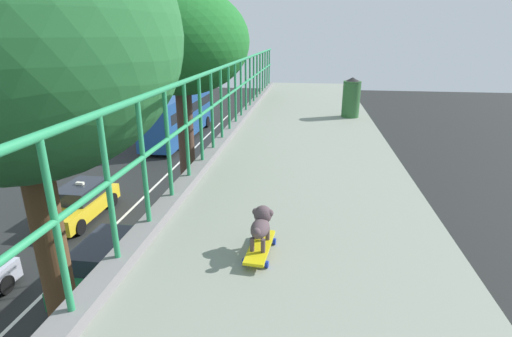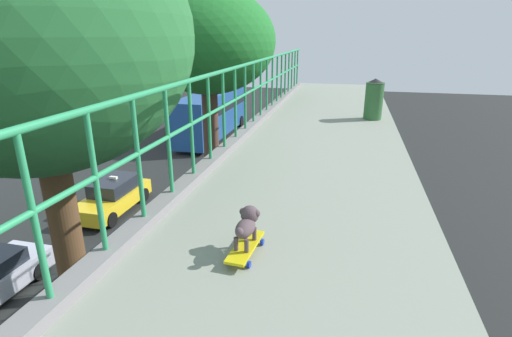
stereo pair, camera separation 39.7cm
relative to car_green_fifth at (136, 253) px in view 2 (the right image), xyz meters
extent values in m
cylinder|color=#298F57|center=(5.11, -8.82, 6.22)|extent=(0.04, 0.04, 1.11)
cylinder|color=#298F57|center=(5.11, -8.21, 6.22)|extent=(0.04, 0.04, 1.11)
cylinder|color=#298F57|center=(5.11, -7.60, 6.22)|extent=(0.04, 0.04, 1.11)
cylinder|color=#298F57|center=(5.11, -6.99, 6.22)|extent=(0.04, 0.04, 1.11)
cylinder|color=#298F57|center=(5.11, -6.38, 6.22)|extent=(0.04, 0.04, 1.11)
cylinder|color=#298F57|center=(5.11, -5.77, 6.22)|extent=(0.04, 0.04, 1.11)
cylinder|color=#298F57|center=(5.11, -5.16, 6.22)|extent=(0.04, 0.04, 1.11)
cylinder|color=#298F57|center=(5.11, -4.55, 6.22)|extent=(0.04, 0.04, 1.11)
cylinder|color=#298F57|center=(5.11, -3.94, 6.22)|extent=(0.04, 0.04, 1.11)
cylinder|color=#298F57|center=(5.11, -3.34, 6.22)|extent=(0.04, 0.04, 1.11)
cylinder|color=#298F57|center=(5.11, -2.73, 6.22)|extent=(0.04, 0.04, 1.11)
cylinder|color=#298F57|center=(5.11, -2.12, 6.22)|extent=(0.04, 0.04, 1.11)
cylinder|color=#298F57|center=(5.11, -1.51, 6.22)|extent=(0.04, 0.04, 1.11)
cylinder|color=#298F57|center=(5.11, -0.90, 6.22)|extent=(0.04, 0.04, 1.11)
cylinder|color=#298F57|center=(5.11, -0.29, 6.22)|extent=(0.04, 0.04, 1.11)
cylinder|color=#298F57|center=(5.11, 0.32, 6.22)|extent=(0.04, 0.04, 1.11)
cylinder|color=#298F57|center=(5.11, 0.93, 6.22)|extent=(0.04, 0.04, 1.11)
cylinder|color=#298F57|center=(5.11, 1.54, 6.22)|extent=(0.04, 0.04, 1.11)
cylinder|color=#298F57|center=(5.11, 2.15, 6.22)|extent=(0.04, 0.04, 1.11)
cylinder|color=#298F57|center=(5.11, 2.75, 6.22)|extent=(0.04, 0.04, 1.11)
cylinder|color=black|center=(-2.97, -1.26, -0.40)|extent=(0.20, 0.61, 0.61)
cylinder|color=black|center=(-4.61, -1.26, -0.40)|extent=(0.20, 0.61, 0.61)
cube|color=#1C703B|center=(0.00, 0.04, -0.18)|extent=(1.83, 4.42, 0.63)
cube|color=#1E232B|center=(0.00, -0.09, 0.45)|extent=(1.55, 2.41, 0.62)
cylinder|color=black|center=(0.88, 1.35, -0.37)|extent=(0.22, 0.66, 0.66)
cylinder|color=black|center=(-0.88, 1.35, -0.37)|extent=(0.22, 0.66, 0.66)
cylinder|color=black|center=(0.88, -1.28, -0.37)|extent=(0.22, 0.66, 0.66)
cylinder|color=black|center=(-0.88, -1.28, -0.37)|extent=(0.22, 0.66, 0.66)
cube|color=gold|center=(-3.57, 4.10, -0.12)|extent=(1.70, 4.29, 0.68)
cube|color=#1E232B|center=(-3.57, 4.38, 0.52)|extent=(1.47, 2.29, 0.61)
cube|color=silver|center=(-3.57, 4.38, 0.89)|extent=(0.36, 0.16, 0.12)
cylinder|color=black|center=(-2.76, 2.69, -0.36)|extent=(0.20, 0.67, 0.67)
cylinder|color=black|center=(-4.38, 2.69, -0.36)|extent=(0.20, 0.67, 0.67)
cylinder|color=black|center=(-2.76, 5.52, -0.36)|extent=(0.20, 0.67, 0.67)
cylinder|color=black|center=(-4.38, 5.52, -0.36)|extent=(0.20, 0.67, 0.67)
cube|color=navy|center=(-3.69, 18.67, 1.23)|extent=(2.41, 11.25, 3.30)
cube|color=black|center=(-3.69, 18.67, 1.81)|extent=(2.43, 10.35, 0.70)
cylinder|color=black|center=(-2.53, 22.60, -0.22)|extent=(0.28, 0.96, 0.96)
cylinder|color=black|center=(-4.84, 22.60, -0.22)|extent=(0.28, 0.96, 0.96)
cylinder|color=black|center=(-2.53, 15.58, -0.22)|extent=(0.28, 0.96, 0.96)
cylinder|color=black|center=(-4.84, 15.58, -0.22)|extent=(0.28, 0.96, 0.96)
cylinder|color=brown|center=(3.00, -6.27, 2.72)|extent=(0.43, 0.43, 6.84)
ellipsoid|color=#286934|center=(3.00, -6.27, 7.25)|extent=(4.03, 4.03, 3.47)
cylinder|color=#4F382C|center=(2.92, 0.15, 2.66)|extent=(0.47, 0.47, 6.72)
ellipsoid|color=#206E2A|center=(2.92, 0.15, 7.07)|extent=(3.81, 3.81, 2.91)
cube|color=gold|center=(6.17, -7.86, 5.63)|extent=(0.20, 0.56, 0.02)
cylinder|color=#152DA8|center=(6.27, -7.69, 5.59)|extent=(0.03, 0.06, 0.05)
cylinder|color=#152DA8|center=(6.09, -7.68, 5.59)|extent=(0.03, 0.06, 0.05)
cylinder|color=#152DA8|center=(6.24, -8.05, 5.59)|extent=(0.03, 0.06, 0.05)
cylinder|color=#152DA8|center=(6.06, -8.03, 5.59)|extent=(0.03, 0.06, 0.05)
cylinder|color=#4F3F43|center=(6.22, -7.76, 5.70)|extent=(0.04, 0.04, 0.11)
cylinder|color=#4F3F43|center=(6.13, -7.75, 5.70)|extent=(0.04, 0.04, 0.11)
cylinder|color=#4F3F43|center=(6.20, -7.96, 5.70)|extent=(0.04, 0.04, 0.11)
cylinder|color=#4F3F43|center=(6.12, -7.95, 5.70)|extent=(0.04, 0.04, 0.11)
ellipsoid|color=#4F3F43|center=(6.17, -7.86, 5.80)|extent=(0.17, 0.28, 0.13)
sphere|color=#4F3F43|center=(6.17, -7.74, 5.87)|extent=(0.15, 0.15, 0.15)
ellipsoid|color=#51374A|center=(6.18, -7.67, 5.85)|extent=(0.06, 0.07, 0.05)
sphere|color=#4F3F43|center=(6.23, -7.75, 5.88)|extent=(0.06, 0.06, 0.06)
sphere|color=#4F3F43|center=(6.12, -7.74, 5.88)|extent=(0.06, 0.06, 0.06)
sphere|color=#4F3F43|center=(6.16, -8.00, 5.84)|extent=(0.07, 0.07, 0.07)
cylinder|color=#2F6032|center=(7.39, -2.11, 5.95)|extent=(0.37, 0.37, 0.76)
cone|color=black|center=(7.39, -2.11, 6.36)|extent=(0.38, 0.38, 0.10)
camera|label=1|loc=(6.52, -10.62, 7.28)|focal=27.22mm
camera|label=2|loc=(6.91, -10.55, 7.28)|focal=27.22mm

